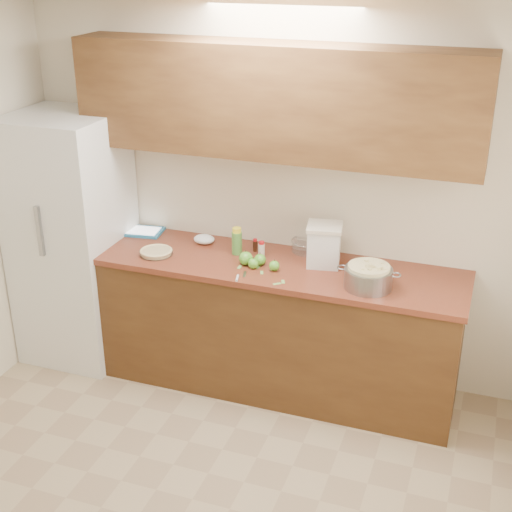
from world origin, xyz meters
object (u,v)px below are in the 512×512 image
(flour_canister, at_px, (324,245))
(tablet, at_px, (143,232))
(colander, at_px, (368,277))
(pie, at_px, (156,252))

(flour_canister, bearing_deg, tablet, 176.08)
(colander, height_order, flour_canister, flour_canister)
(tablet, bearing_deg, flour_canister, -11.59)
(colander, xyz_separation_m, tablet, (-1.71, 0.34, -0.06))
(pie, distance_m, tablet, 0.42)
(pie, relative_size, colander, 0.58)
(pie, height_order, tablet, pie)
(flour_canister, bearing_deg, colander, -35.46)
(pie, bearing_deg, colander, -0.63)
(pie, xyz_separation_m, colander, (1.44, -0.02, 0.05))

